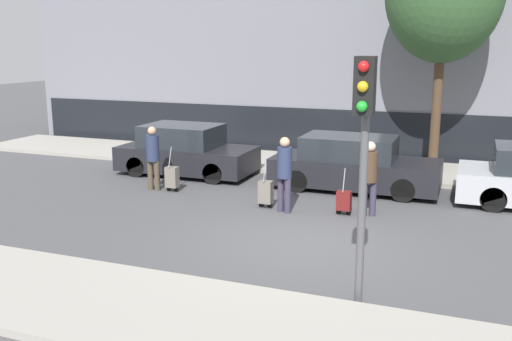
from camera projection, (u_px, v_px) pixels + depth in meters
name	position (u px, v px, depth m)	size (l,w,h in m)	color
ground_plane	(300.00, 242.00, 11.26)	(80.00, 80.00, 0.00)	#4C4C4F
sidewalk_near	(223.00, 325.00, 7.83)	(28.00, 2.50, 0.12)	#A39E93
sidewalk_far	(365.00, 169.00, 17.63)	(28.00, 3.00, 0.12)	#A39E93
parked_car_0	(186.00, 152.00, 17.01)	(4.01, 1.87, 1.49)	black
parked_car_1	(353.00, 165.00, 15.22)	(4.40, 1.78, 1.44)	black
pedestrian_left	(153.00, 154.00, 15.10)	(0.35, 0.34, 1.71)	#4C4233
trolley_left	(172.00, 177.00, 15.05)	(0.34, 0.29, 1.21)	slate
pedestrian_center	(284.00, 170.00, 13.06)	(0.34, 0.34, 1.77)	#383347
trolley_center	(266.00, 192.00, 13.54)	(0.34, 0.29, 1.20)	slate
pedestrian_right	(370.00, 174.00, 12.81)	(0.34, 0.34, 1.71)	#383347
trolley_right	(344.00, 201.00, 12.99)	(0.34, 0.29, 1.10)	maroon
traffic_light	(364.00, 132.00, 7.99)	(0.28, 0.47, 3.67)	#515154
parked_bicycle	(346.00, 154.00, 17.61)	(1.77, 0.06, 0.96)	black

